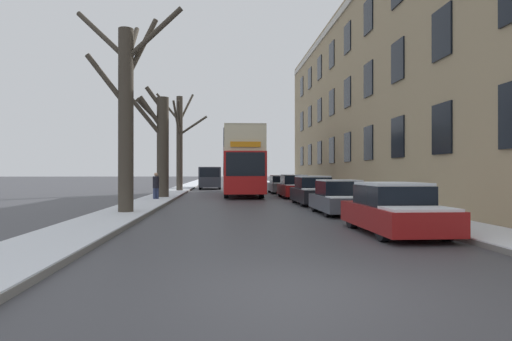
# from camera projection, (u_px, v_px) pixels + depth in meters

# --- Properties ---
(ground_plane) EXTENTS (320.00, 320.00, 0.00)m
(ground_plane) POSITION_uv_depth(u_px,v_px,m) (327.00, 292.00, 6.35)
(ground_plane) COLOR #424247
(sidewalk_left) EXTENTS (2.05, 130.00, 0.16)m
(sidewalk_left) POSITION_uv_depth(u_px,v_px,m) (193.00, 184.00, 58.81)
(sidewalk_left) COLOR slate
(sidewalk_left) RESTS_ON ground
(sidewalk_right) EXTENTS (2.05, 130.00, 0.16)m
(sidewalk_right) POSITION_uv_depth(u_px,v_px,m) (274.00, 184.00, 59.59)
(sidewalk_right) COLOR slate
(sidewalk_right) RESTS_ON ground
(terrace_facade_right) EXTENTS (9.10, 41.28, 12.63)m
(terrace_facade_right) POSITION_uv_depth(u_px,v_px,m) (418.00, 98.00, 28.46)
(terrace_facade_right) COLOR tan
(terrace_facade_right) RESTS_ON ground
(bare_tree_left_0) EXTENTS (4.44, 3.04, 8.14)m
(bare_tree_left_0) POSITION_uv_depth(u_px,v_px,m) (126.00, 107.00, 17.44)
(bare_tree_left_0) COLOR #423A30
(bare_tree_left_0) RESTS_ON ground
(bare_tree_left_1) EXTENTS (2.50, 1.55, 6.86)m
(bare_tree_left_1) POSITION_uv_depth(u_px,v_px,m) (161.00, 142.00, 27.65)
(bare_tree_left_1) COLOR #423A30
(bare_tree_left_1) RESTS_ON ground
(bare_tree_left_2) EXTENTS (4.19, 3.91, 8.39)m
(bare_tree_left_2) POSITION_uv_depth(u_px,v_px,m) (180.00, 139.00, 37.50)
(bare_tree_left_2) COLOR #423A30
(bare_tree_left_2) RESTS_ON ground
(double_decker_bus) EXTENTS (2.60, 10.04, 4.57)m
(double_decker_bus) POSITION_uv_depth(u_px,v_px,m) (242.00, 159.00, 31.87)
(double_decker_bus) COLOR red
(double_decker_bus) RESTS_ON ground
(parked_car_0) EXTENTS (1.81, 4.36, 1.39)m
(parked_car_0) POSITION_uv_depth(u_px,v_px,m) (394.00, 210.00, 12.33)
(parked_car_0) COLOR maroon
(parked_car_0) RESTS_ON ground
(parked_car_1) EXTENTS (1.74, 3.91, 1.36)m
(parked_car_1) POSITION_uv_depth(u_px,v_px,m) (339.00, 198.00, 18.08)
(parked_car_1) COLOR #474C56
(parked_car_1) RESTS_ON ground
(parked_car_2) EXTENTS (1.76, 4.47, 1.48)m
(parked_car_2) POSITION_uv_depth(u_px,v_px,m) (313.00, 191.00, 23.32)
(parked_car_2) COLOR black
(parked_car_2) RESTS_ON ground
(parked_car_3) EXTENTS (1.71, 4.37, 1.49)m
(parked_car_3) POSITION_uv_depth(u_px,v_px,m) (294.00, 187.00, 29.54)
(parked_car_3) COLOR maroon
(parked_car_3) RESTS_ON ground
(parked_car_4) EXTENTS (1.81, 4.34, 1.41)m
(parked_car_4) POSITION_uv_depth(u_px,v_px,m) (281.00, 185.00, 35.98)
(parked_car_4) COLOR slate
(parked_car_4) RESTS_ON ground
(oncoming_van) EXTENTS (2.07, 5.16, 2.14)m
(oncoming_van) POSITION_uv_depth(u_px,v_px,m) (210.00, 177.00, 44.70)
(oncoming_van) COLOR #333842
(oncoming_van) RESTS_ON ground
(pedestrian_left_sidewalk) EXTENTS (0.36, 0.36, 1.64)m
(pedestrian_left_sidewalk) POSITION_uv_depth(u_px,v_px,m) (156.00, 186.00, 25.58)
(pedestrian_left_sidewalk) COLOR navy
(pedestrian_left_sidewalk) RESTS_ON ground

